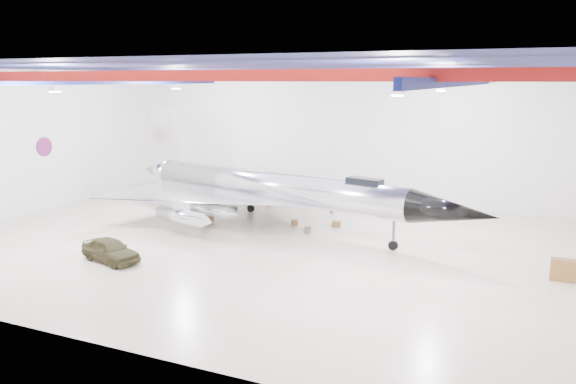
% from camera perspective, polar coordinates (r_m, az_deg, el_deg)
% --- Properties ---
extents(floor, '(40.00, 40.00, 0.00)m').
position_cam_1_polar(floor, '(35.94, -3.08, -5.21)').
color(floor, '#C5B49C').
rests_on(floor, ground).
extents(wall_back, '(40.00, 0.00, 40.00)m').
position_cam_1_polar(wall_back, '(48.53, 4.92, 5.70)').
color(wall_back, silver).
rests_on(wall_back, floor).
extents(wall_left, '(0.00, 30.00, 30.00)m').
position_cam_1_polar(wall_left, '(47.29, -25.39, 4.51)').
color(wall_left, silver).
rests_on(wall_left, floor).
extents(ceiling, '(40.00, 40.00, 0.00)m').
position_cam_1_polar(ceiling, '(34.47, -3.28, 12.61)').
color(ceiling, '#0A0F38').
rests_on(ceiling, wall_back).
extents(ceiling_structure, '(39.50, 29.50, 1.08)m').
position_cam_1_polar(ceiling_structure, '(34.46, -3.27, 11.48)').
color(ceiling_structure, '#9D1511').
rests_on(ceiling_structure, ceiling).
extents(wall_roundel, '(0.10, 1.50, 1.50)m').
position_cam_1_polar(wall_roundel, '(48.62, -23.52, 4.23)').
color(wall_roundel, '#B21414').
rests_on(wall_roundel, wall_left).
extents(jet_aircraft, '(28.83, 19.76, 7.94)m').
position_cam_1_polar(jet_aircraft, '(39.24, -1.69, 0.13)').
color(jet_aircraft, silver).
rests_on(jet_aircraft, floor).
extents(jeep, '(4.28, 2.57, 1.37)m').
position_cam_1_polar(jeep, '(33.75, -17.59, -5.63)').
color(jeep, '#39351C').
rests_on(jeep, floor).
extents(desk, '(1.25, 0.63, 1.14)m').
position_cam_1_polar(desk, '(32.55, 26.17, -7.12)').
color(desk, brown).
rests_on(desk, floor).
extents(crate_ply, '(0.62, 0.54, 0.38)m').
position_cam_1_polar(crate_ply, '(41.50, -7.98, -2.77)').
color(crate_ply, olive).
rests_on(crate_ply, floor).
extents(toolbox_red, '(0.42, 0.35, 0.27)m').
position_cam_1_polar(toolbox_red, '(46.32, -2.02, -1.26)').
color(toolbox_red, maroon).
rests_on(toolbox_red, floor).
extents(engine_drum, '(0.52, 0.52, 0.41)m').
position_cam_1_polar(engine_drum, '(38.20, 2.00, -3.88)').
color(engine_drum, '#59595B').
rests_on(engine_drum, floor).
extents(parts_bin, '(0.61, 0.51, 0.39)m').
position_cam_1_polar(parts_bin, '(39.90, 4.93, -3.26)').
color(parts_bin, olive).
rests_on(parts_bin, floor).
extents(crate_small, '(0.50, 0.43, 0.30)m').
position_cam_1_polar(crate_small, '(45.11, -5.44, -1.62)').
color(crate_small, '#59595B').
rests_on(crate_small, floor).
extents(oil_barrel, '(0.63, 0.58, 0.36)m').
position_cam_1_polar(oil_barrel, '(40.20, 0.66, -3.14)').
color(oil_barrel, olive).
rests_on(oil_barrel, floor).
extents(spares_box, '(0.44, 0.44, 0.32)m').
position_cam_1_polar(spares_box, '(43.91, 4.47, -1.95)').
color(spares_box, '#59595B').
rests_on(spares_box, floor).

